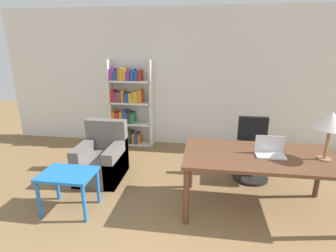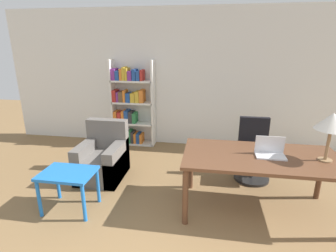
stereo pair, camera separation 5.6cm
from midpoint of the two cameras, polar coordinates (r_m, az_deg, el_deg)
wall_back at (r=5.26m, az=6.27°, el=10.00°), size 8.00×0.06×2.70m
desk at (r=3.37m, az=19.07°, el=-7.26°), size 1.85×0.94×0.75m
laptop at (r=3.36m, az=20.87°, el=-5.10°), size 0.34×0.22×0.23m
table_lamp at (r=3.39m, az=31.61°, el=0.84°), size 0.36×0.36×0.56m
office_chair at (r=4.28m, az=17.46°, el=-5.39°), size 0.53×0.53×0.95m
side_table_blue at (r=3.51m, az=-21.38°, el=-10.68°), size 0.64×0.47×0.52m
armchair at (r=4.26m, az=-14.54°, el=-7.22°), size 0.65×0.76×0.87m
bookshelf at (r=5.41m, az=-8.94°, el=4.12°), size 0.87×0.28×1.74m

